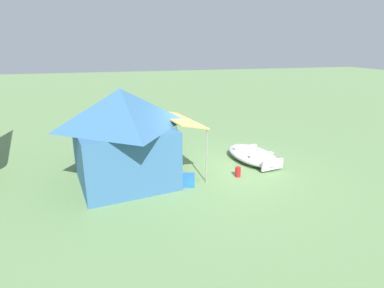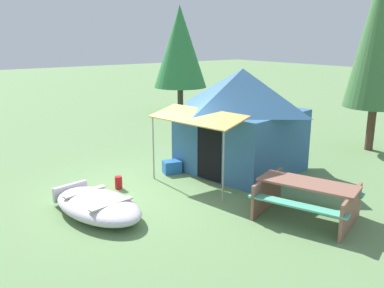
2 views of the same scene
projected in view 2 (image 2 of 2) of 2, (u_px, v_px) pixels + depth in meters
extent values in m
plane|color=#648853|center=(145.00, 190.00, 9.75)|extent=(80.00, 80.00, 0.00)
ellipsoid|color=silver|center=(98.00, 206.00, 8.31)|extent=(2.49, 1.60, 0.43)
ellipsoid|color=#484549|center=(98.00, 204.00, 8.31)|extent=(2.28, 1.42, 0.15)
cube|color=beige|center=(111.00, 204.00, 7.96)|extent=(0.29, 0.96, 0.04)
cube|color=beige|center=(85.00, 192.00, 8.58)|extent=(0.29, 0.96, 0.04)
cube|color=silver|center=(70.00, 191.00, 9.03)|extent=(0.20, 0.80, 0.32)
cube|color=#356391|center=(241.00, 140.00, 11.04)|extent=(3.07, 2.94, 1.65)
pyramid|color=#356391|center=(242.00, 89.00, 10.70)|extent=(3.31, 3.17, 1.06)
cube|color=black|center=(209.00, 154.00, 10.18)|extent=(0.75, 0.15, 1.32)
cube|color=tan|center=(197.00, 116.00, 9.61)|extent=(2.53, 1.28, 0.22)
cylinder|color=gray|center=(223.00, 168.00, 8.82)|extent=(0.04, 0.04, 1.57)
cylinder|color=gray|center=(153.00, 149.00, 10.33)|extent=(0.04, 0.04, 1.57)
cube|color=#8C5C4B|center=(308.00, 183.00, 8.07)|extent=(2.01, 1.31, 0.04)
cube|color=#50B190|center=(316.00, 187.00, 8.61)|extent=(1.86, 0.87, 0.04)
cube|color=#50B190|center=(297.00, 205.00, 7.67)|extent=(1.86, 0.87, 0.04)
cube|color=#8C5C4B|center=(351.00, 211.00, 7.72)|extent=(0.53, 1.36, 0.71)
cube|color=#8C5C4B|center=(267.00, 193.00, 8.62)|extent=(0.53, 1.36, 0.71)
cube|color=blue|center=(172.00, 167.00, 10.92)|extent=(0.45, 0.53, 0.33)
cylinder|color=red|center=(119.00, 183.00, 9.79)|extent=(0.24, 0.24, 0.30)
cylinder|color=#443932|center=(180.00, 100.00, 19.21)|extent=(0.26, 0.26, 1.23)
cone|color=#307D43|center=(180.00, 47.00, 18.60)|extent=(2.40, 2.40, 3.62)
cylinder|color=brown|center=(371.00, 129.00, 13.03)|extent=(0.25, 0.25, 1.38)
cone|color=#41733D|center=(382.00, 23.00, 12.22)|extent=(1.86, 1.86, 5.02)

